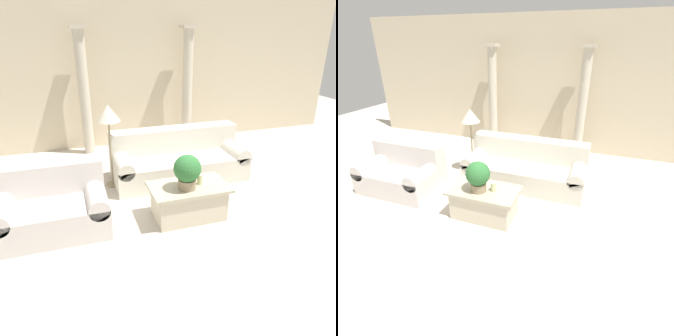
% 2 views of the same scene
% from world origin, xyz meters
% --- Properties ---
extents(ground_plane, '(16.00, 16.00, 0.00)m').
position_xyz_m(ground_plane, '(0.00, 0.00, 0.00)').
color(ground_plane, beige).
extents(wall_back, '(10.00, 0.06, 3.20)m').
position_xyz_m(wall_back, '(0.00, 3.11, 1.60)').
color(wall_back, beige).
rests_on(wall_back, ground_plane).
extents(sofa_long, '(2.33, 0.96, 0.86)m').
position_xyz_m(sofa_long, '(0.26, 1.01, 0.34)').
color(sofa_long, beige).
rests_on(sofa_long, ground_plane).
extents(loveseat, '(1.44, 0.96, 0.86)m').
position_xyz_m(loveseat, '(-1.88, -0.01, 0.34)').
color(loveseat, silver).
rests_on(loveseat, ground_plane).
extents(coffee_table, '(1.11, 0.65, 0.50)m').
position_xyz_m(coffee_table, '(-0.04, -0.32, 0.25)').
color(coffee_table, beige).
rests_on(coffee_table, ground_plane).
extents(potted_plant, '(0.38, 0.38, 0.49)m').
position_xyz_m(potted_plant, '(-0.09, -0.38, 0.77)').
color(potted_plant, '#937F60').
rests_on(potted_plant, coffee_table).
extents(pillar_candle, '(0.08, 0.08, 0.14)m').
position_xyz_m(pillar_candle, '(0.13, -0.31, 0.57)').
color(pillar_candle, beige).
rests_on(pillar_candle, coffee_table).
extents(floor_lamp, '(0.38, 0.38, 1.40)m').
position_xyz_m(floor_lamp, '(-0.92, 1.02, 1.20)').
color(floor_lamp, gray).
rests_on(floor_lamp, ground_plane).
extents(column_left, '(0.31, 0.31, 2.54)m').
position_xyz_m(column_left, '(-1.15, 2.75, 1.30)').
color(column_left, beige).
rests_on(column_left, ground_plane).
extents(column_right, '(0.31, 0.31, 2.54)m').
position_xyz_m(column_right, '(1.08, 2.75, 1.30)').
color(column_right, beige).
rests_on(column_right, ground_plane).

